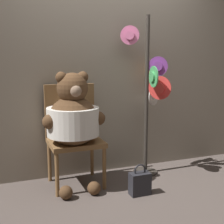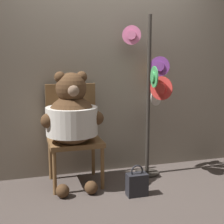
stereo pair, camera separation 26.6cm
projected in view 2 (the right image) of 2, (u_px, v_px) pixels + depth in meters
The scene contains 6 objects.
ground_plane at pixel (121, 190), 3.23m from camera, with size 14.00×14.00×0.00m, color #4C423D.
wall_back at pixel (104, 65), 3.65m from camera, with size 8.00×0.10×2.54m.
chair at pixel (73, 130), 3.39m from camera, with size 0.55×0.49×1.07m.
teddy_bear at pixel (72, 118), 3.19m from camera, with size 0.64×0.57×1.22m.
hat_display_rack at pixel (152, 93), 3.52m from camera, with size 0.51×0.48×1.82m.
handbag_on_ground at pixel (137, 184), 3.09m from camera, with size 0.20×0.12×0.32m.
Camera 2 is at (-0.95, -2.90, 1.35)m, focal length 50.00 mm.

